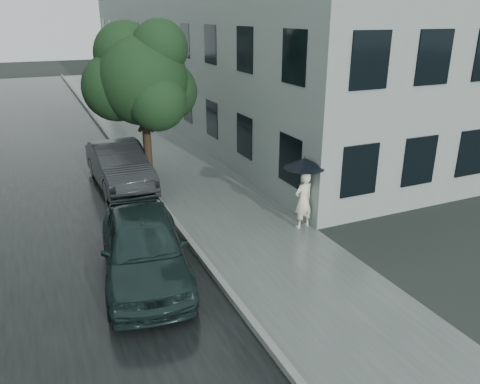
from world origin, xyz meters
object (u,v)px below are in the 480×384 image
street_tree (142,79)px  car_far (119,165)px  car_near (144,246)px  pedestrian (303,200)px  lamp_post (137,91)px

street_tree → car_far: bearing=149.5°
street_tree → car_near: 6.83m
street_tree → car_near: size_ratio=1.22×
car_far → car_near: bearing=-98.0°
pedestrian → car_far: (-4.05, 5.65, -0.07)m
street_tree → car_far: 3.17m
pedestrian → car_far: pedestrian is taller
car_near → lamp_post: bearing=85.2°
pedestrian → lamp_post: size_ratio=0.31×
street_tree → car_near: (-1.57, -5.95, -2.97)m
lamp_post → pedestrian: bearing=-86.3°
car_near → car_far: 6.51m
lamp_post → car_far: 3.28m
street_tree → lamp_post: 2.73m
pedestrian → car_far: bearing=-65.2°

